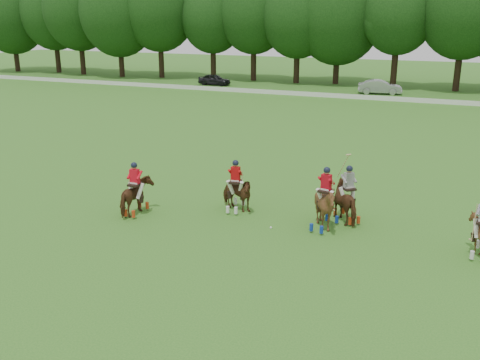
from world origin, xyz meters
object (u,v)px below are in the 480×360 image
at_px(car_left, 214,80).
at_px(polo_red_b, 236,193).
at_px(polo_red_c, 325,207).
at_px(car_mid, 380,87).
at_px(polo_ball, 271,228).
at_px(polo_stripe_a, 347,201).
at_px(polo_red_a, 136,196).

height_order(car_left, polo_red_b, polo_red_b).
bearing_deg(polo_red_c, polo_red_b, 172.86).
distance_m(car_left, car_mid, 19.24).
bearing_deg(car_mid, polo_red_b, 170.06).
bearing_deg(polo_ball, polo_red_c, 23.36).
bearing_deg(polo_stripe_a, car_mid, 97.04).
height_order(polo_red_b, polo_red_c, polo_red_c).
height_order(car_mid, polo_red_c, polo_red_c).
bearing_deg(car_left, polo_red_a, -157.29).
height_order(polo_red_b, polo_stripe_a, polo_stripe_a).
xyz_separation_m(car_mid, polo_red_b, (0.10, -38.22, 0.03)).
bearing_deg(car_mid, polo_stripe_a, 176.94).
relative_size(car_left, polo_ball, 42.58).
xyz_separation_m(polo_red_b, polo_ball, (2.05, -1.30, -0.73)).
distance_m(car_mid, polo_stripe_a, 37.82).
bearing_deg(polo_red_a, polo_ball, 6.72).
distance_m(polo_red_c, polo_stripe_a, 1.32).
xyz_separation_m(polo_red_a, polo_red_b, (3.60, 1.97, -0.02)).
distance_m(car_left, polo_red_b, 42.83).
relative_size(polo_red_a, polo_stripe_a, 0.78).
xyz_separation_m(car_mid, polo_stripe_a, (4.64, -37.54, 0.08)).
distance_m(polo_red_b, polo_stripe_a, 4.58).
xyz_separation_m(car_left, car_mid, (19.24, 0.00, 0.08)).
xyz_separation_m(polo_red_a, polo_red_c, (7.52, 1.48, 0.11)).
xyz_separation_m(polo_red_b, polo_stripe_a, (4.53, 0.68, 0.05)).
relative_size(car_mid, polo_red_b, 2.04).
height_order(polo_red_a, polo_red_b, polo_red_a).
xyz_separation_m(polo_red_a, polo_ball, (5.64, 0.66, -0.74)).
height_order(polo_red_b, polo_ball, polo_red_b).
bearing_deg(polo_ball, polo_stripe_a, 38.53).
bearing_deg(polo_red_a, car_left, 111.39).
xyz_separation_m(polo_red_c, polo_stripe_a, (0.61, 1.17, -0.08)).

